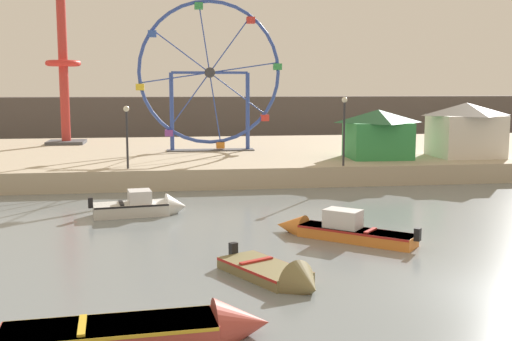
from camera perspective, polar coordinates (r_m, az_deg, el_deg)
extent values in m
plane|color=slate|center=(18.54, 20.80, -10.49)|extent=(240.00, 240.00, 0.00)
cube|color=#B7A88E|center=(45.29, 2.90, 1.37)|extent=(110.00, 21.74, 1.14)
cube|color=#564C47|center=(68.76, -1.00, 4.95)|extent=(140.00, 3.00, 4.40)
cube|color=olive|center=(18.84, 0.72, -9.11)|extent=(2.64, 3.32, 0.35)
cube|color=#B2231E|center=(18.80, 0.72, -8.71)|extent=(2.64, 3.30, 0.08)
cone|color=olive|center=(17.43, 4.57, -10.55)|extent=(1.55, 1.35, 1.31)
cube|color=black|center=(20.02, -2.08, -7.24)|extent=(0.31, 0.29, 0.44)
cube|color=#B2231E|center=(19.07, 0.03, -8.25)|extent=(1.11, 0.69, 0.06)
cube|color=silver|center=(27.80, -11.39, -3.50)|extent=(3.35, 1.79, 0.55)
cube|color=black|center=(27.76, -11.41, -3.02)|extent=(3.32, 1.80, 0.08)
cone|color=silver|center=(28.06, -7.30, -3.31)|extent=(1.05, 1.38, 1.27)
cube|color=black|center=(27.63, -14.91, -2.87)|extent=(0.23, 0.27, 0.44)
cube|color=silver|center=(27.74, -10.60, -2.34)|extent=(1.10, 1.20, 0.56)
cube|color=black|center=(27.71, -12.23, -2.92)|extent=(0.33, 1.14, 0.06)
cube|color=orange|center=(23.12, 9.16, -5.88)|extent=(3.97, 3.63, 0.44)
cube|color=#B2231E|center=(23.08, 9.17, -5.45)|extent=(3.95, 3.62, 0.08)
cone|color=orange|center=(24.30, 3.18, -5.12)|extent=(1.55, 1.53, 0.99)
cube|color=black|center=(22.28, 14.57, -5.69)|extent=(0.31, 0.31, 0.44)
cube|color=silver|center=(23.21, 7.96, -4.39)|extent=(1.53, 1.49, 0.68)
cube|color=#B2231E|center=(22.86, 10.43, -5.42)|extent=(0.70, 0.78, 0.06)
cube|color=#B24238|center=(14.32, -13.21, -14.54)|extent=(4.71, 1.74, 0.53)
cube|color=gold|center=(14.24, -13.23, -13.70)|extent=(4.67, 1.75, 0.08)
cone|color=#B24238|center=(14.58, -1.29, -13.92)|extent=(1.37, 1.40, 1.30)
cube|color=gold|center=(14.23, -15.63, -13.49)|extent=(0.25, 1.17, 0.06)
torus|color=#334CA8|center=(43.18, -4.27, 8.93)|extent=(9.77, 0.24, 9.77)
cylinder|color=#38383D|center=(43.18, -4.27, 8.93)|extent=(0.70, 0.50, 0.70)
cylinder|color=#334CA8|center=(43.38, -2.38, 11.46)|extent=(2.90, 0.08, 3.87)
cube|color=red|center=(43.69, -0.49, 13.59)|extent=(0.56, 0.48, 0.44)
cylinder|color=#334CA8|center=(43.26, -4.77, 12.04)|extent=(0.78, 0.08, 4.72)
cube|color=#33934C|center=(43.45, -5.27, 14.77)|extent=(0.56, 0.48, 0.44)
cylinder|color=#334CA8|center=(43.13, -6.87, 10.78)|extent=(3.87, 0.08, 2.90)
cube|color=#3356B7|center=(43.20, -9.49, 12.24)|extent=(0.56, 0.48, 0.44)
cylinder|color=#334CA8|center=(43.07, -7.42, 8.42)|extent=(4.72, 0.08, 0.78)
cube|color=yellow|center=(43.09, -10.57, 7.52)|extent=(0.56, 0.48, 0.44)
cylinder|color=#334CA8|center=(43.11, -6.13, 6.36)|extent=(2.90, 0.08, 3.87)
cube|color=purple|center=(43.18, -7.98, 3.42)|extent=(0.56, 0.48, 0.44)
cylinder|color=#334CA8|center=(43.22, -3.77, 5.80)|extent=(0.78, 0.08, 4.72)
cube|color=orange|center=(43.43, -3.28, 2.33)|extent=(0.56, 0.48, 0.44)
cylinder|color=#334CA8|center=(43.35, -1.71, 7.06)|extent=(3.87, 0.08, 2.90)
cube|color=red|center=(43.67, 0.80, 4.84)|extent=(0.56, 0.48, 0.44)
cylinder|color=#334CA8|center=(43.42, -1.13, 9.40)|extent=(4.72, 0.08, 0.78)
cube|color=#33934C|center=(43.78, 1.98, 9.47)|extent=(0.56, 0.48, 0.44)
cylinder|color=#334CA8|center=(43.10, -7.72, 5.31)|extent=(0.28, 0.28, 5.36)
cylinder|color=#334CA8|center=(43.48, -0.77, 5.40)|extent=(0.28, 0.28, 5.36)
cylinder|color=#334CA8|center=(43.18, -4.27, 8.93)|extent=(5.24, 0.18, 0.18)
cube|color=#4C4C51|center=(43.40, -4.19, 1.88)|extent=(6.04, 1.20, 0.08)
cylinder|color=#BC332D|center=(50.38, -17.22, 8.97)|extent=(0.70, 0.70, 11.66)
torus|color=red|center=(50.39, -17.24, 9.36)|extent=(2.64, 2.64, 0.44)
cube|color=#4C4C51|center=(50.55, -16.96, 2.49)|extent=(2.80, 2.80, 0.24)
cube|color=#33934C|center=(39.55, 11.06, 2.75)|extent=(3.77, 3.51, 2.24)
pyramid|color=#1C512A|center=(39.45, 11.12, 4.92)|extent=(4.15, 3.86, 0.80)
cube|color=silver|center=(41.74, 18.61, 3.02)|extent=(3.93, 3.61, 2.64)
pyramid|color=gray|center=(41.64, 18.72, 5.36)|extent=(4.33, 3.97, 0.80)
cylinder|color=#2D2D33|center=(35.36, 8.05, 3.31)|extent=(0.12, 0.12, 3.57)
sphere|color=#F2EACC|center=(35.26, 8.11, 6.43)|extent=(0.32, 0.32, 0.32)
cylinder|color=#2D2D33|center=(34.53, -11.71, 2.74)|extent=(0.12, 0.12, 3.12)
sphere|color=#F2EACC|center=(34.42, -11.79, 5.55)|extent=(0.32, 0.32, 0.32)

